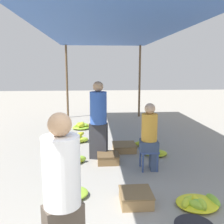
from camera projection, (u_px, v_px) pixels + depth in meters
canopy_post_back_left at (67, 82)px, 9.60m from camera, size 0.08×0.08×2.78m
canopy_post_back_right at (140, 82)px, 9.81m from camera, size 0.08×0.08×2.78m
canopy_tarp at (111, 28)px, 5.39m from camera, size 3.23×8.67×0.04m
vendor_foreground at (62, 196)px, 2.24m from camera, size 0.45×0.45×1.58m
stool at (149, 153)px, 4.80m from camera, size 0.34×0.34×0.40m
vendor_seated at (150, 136)px, 4.74m from camera, size 0.37×0.37×1.30m
banana_pile_left_0 at (69, 192)px, 3.83m from camera, size 0.61×0.47×0.20m
banana_pile_left_1 at (74, 160)px, 5.18m from camera, size 0.51×0.46×0.15m
banana_pile_left_2 at (80, 138)px, 6.64m from camera, size 0.48×0.60×0.26m
banana_pile_left_3 at (81, 126)px, 7.97m from camera, size 0.57×0.51×0.23m
banana_pile_right_0 at (198, 203)px, 3.53m from camera, size 0.63×0.52×0.18m
banana_pile_right_1 at (155, 153)px, 5.60m from camera, size 0.53×0.45×0.20m
banana_pile_right_2 at (147, 142)px, 6.33m from camera, size 0.60×0.57×0.25m
crate_near at (136, 198)px, 3.61m from camera, size 0.47×0.47×0.19m
crate_mid at (108, 158)px, 5.18m from camera, size 0.45×0.45×0.19m
crate_far at (124, 147)px, 5.91m from camera, size 0.54×0.54×0.17m
shopper_walking_mid at (98, 119)px, 5.29m from camera, size 0.43×0.43×1.67m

